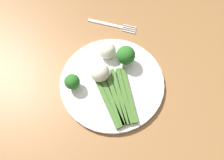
{
  "coord_description": "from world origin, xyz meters",
  "views": [
    {
      "loc": [
        0.27,
        0.09,
        1.27
      ],
      "look_at": [
        0.02,
        0.06,
        0.76
      ],
      "focal_mm": 32.79,
      "sensor_mm": 36.0,
      "label": 1
    }
  ],
  "objects": [
    {
      "name": "dining_table",
      "position": [
        0.0,
        0.0,
        0.63
      ],
      "size": [
        1.16,
        0.95,
        0.74
      ],
      "color": "olive",
      "rests_on": "ground_plane"
    },
    {
      "name": "broccoli_outer_edge",
      "position": [
        0.05,
        -0.04,
        0.79
      ],
      "size": [
        0.04,
        0.04,
        0.05
      ],
      "color": "#568E33",
      "rests_on": "plate"
    },
    {
      "name": "fork",
      "position": [
        -0.19,
        0.04,
        0.75
      ],
      "size": [
        0.05,
        0.17,
        0.0
      ],
      "rotation": [
        0.0,
        0.0,
        1.41
      ],
      "color": "silver",
      "rests_on": "dining_table"
    },
    {
      "name": "plate",
      "position": [
        0.02,
        0.06,
        0.75
      ],
      "size": [
        0.29,
        0.29,
        0.01
      ],
      "primitive_type": "cylinder",
      "color": "white",
      "rests_on": "dining_table"
    },
    {
      "name": "cauliflower_edge",
      "position": [
        0.01,
        0.03,
        0.79
      ],
      "size": [
        0.05,
        0.05,
        0.05
      ],
      "primitive_type": "sphere",
      "color": "silver",
      "rests_on": "plate"
    },
    {
      "name": "cauliflower_near_fork",
      "position": [
        -0.07,
        0.04,
        0.78
      ],
      "size": [
        0.05,
        0.05,
        0.05
      ],
      "primitive_type": "sphere",
      "color": "silver",
      "rests_on": "plate"
    },
    {
      "name": "broccoli_front_left",
      "position": [
        -0.05,
        0.09,
        0.8
      ],
      "size": [
        0.05,
        0.05,
        0.06
      ],
      "color": "#568E33",
      "rests_on": "plate"
    },
    {
      "name": "asparagus_bundle",
      "position": [
        0.06,
        0.08,
        0.76
      ],
      "size": [
        0.18,
        0.13,
        0.01
      ],
      "rotation": [
        0.0,
        0.0,
        3.53
      ],
      "color": "#3D6626",
      "rests_on": "plate"
    },
    {
      "name": "ground_plane",
      "position": [
        0.0,
        0.0,
        -0.01
      ],
      "size": [
        6.0,
        6.0,
        0.02
      ],
      "primitive_type": "cube",
      "color": "#B7A88E"
    }
  ]
}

